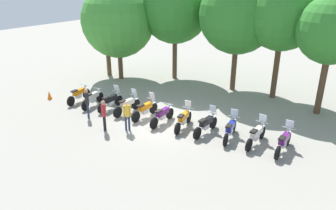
% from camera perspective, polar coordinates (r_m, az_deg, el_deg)
% --- Properties ---
extents(ground_plane, '(80.00, 80.00, 0.00)m').
position_cam_1_polar(ground_plane, '(17.33, -0.91, -3.28)').
color(ground_plane, gray).
extents(motorcycle_0, '(0.63, 2.18, 0.99)m').
position_cam_1_polar(motorcycle_0, '(20.92, -15.91, 1.87)').
color(motorcycle_0, black).
rests_on(motorcycle_0, ground_plane).
extents(motorcycle_1, '(0.67, 2.17, 0.99)m').
position_cam_1_polar(motorcycle_1, '(20.01, -13.52, 1.20)').
color(motorcycle_1, black).
rests_on(motorcycle_1, ground_plane).
extents(motorcycle_2, '(0.62, 2.19, 1.37)m').
position_cam_1_polar(motorcycle_2, '(19.31, -10.39, 0.74)').
color(motorcycle_2, black).
rests_on(motorcycle_2, ground_plane).
extents(motorcycle_3, '(0.62, 2.19, 1.37)m').
position_cam_1_polar(motorcycle_3, '(18.55, -7.40, 0.02)').
color(motorcycle_3, black).
rests_on(motorcycle_3, ground_plane).
extents(motorcycle_4, '(0.62, 2.19, 1.37)m').
position_cam_1_polar(motorcycle_4, '(17.85, -4.16, -0.74)').
color(motorcycle_4, black).
rests_on(motorcycle_4, ground_plane).
extents(motorcycle_5, '(0.62, 2.19, 0.99)m').
position_cam_1_polar(motorcycle_5, '(17.08, -1.03, -1.82)').
color(motorcycle_5, black).
rests_on(motorcycle_5, ground_plane).
extents(motorcycle_6, '(0.62, 2.18, 1.37)m').
position_cam_1_polar(motorcycle_6, '(16.57, 2.84, -2.58)').
color(motorcycle_6, black).
rests_on(motorcycle_6, ground_plane).
extents(motorcycle_7, '(0.62, 2.19, 1.37)m').
position_cam_1_polar(motorcycle_7, '(16.11, 6.94, -3.46)').
color(motorcycle_7, black).
rests_on(motorcycle_7, ground_plane).
extents(motorcycle_8, '(0.62, 2.18, 1.37)m').
position_cam_1_polar(motorcycle_8, '(15.79, 11.26, -4.30)').
color(motorcycle_8, black).
rests_on(motorcycle_8, ground_plane).
extents(motorcycle_9, '(0.62, 2.19, 1.37)m').
position_cam_1_polar(motorcycle_9, '(15.52, 15.77, -5.21)').
color(motorcycle_9, black).
rests_on(motorcycle_9, ground_plane).
extents(motorcycle_10, '(0.62, 2.19, 1.37)m').
position_cam_1_polar(motorcycle_10, '(15.29, 20.29, -6.24)').
color(motorcycle_10, black).
rests_on(motorcycle_10, ground_plane).
extents(person_0, '(0.34, 0.34, 1.65)m').
position_cam_1_polar(person_0, '(16.26, -7.46, -1.53)').
color(person_0, '#232D4C').
rests_on(person_0, ground_plane).
extents(person_1, '(0.37, 0.32, 1.72)m').
position_cam_1_polar(person_1, '(18.20, -14.50, 0.72)').
color(person_1, '#232D4C').
rests_on(person_1, ground_plane).
extents(person_2, '(0.30, 0.38, 1.66)m').
position_cam_1_polar(person_2, '(16.45, -11.59, -1.48)').
color(person_2, black).
rests_on(person_2, ground_plane).
extents(tree_0, '(3.35, 3.35, 6.11)m').
position_cam_1_polar(tree_0, '(25.63, -11.26, 14.86)').
color(tree_0, brown).
rests_on(tree_0, ground_plane).
extents(tree_1, '(5.46, 5.46, 7.19)m').
position_cam_1_polar(tree_1, '(24.54, -9.09, 14.83)').
color(tree_1, brown).
rests_on(tree_1, ground_plane).
extents(tree_2, '(5.21, 5.21, 7.98)m').
position_cam_1_polar(tree_2, '(24.29, 1.31, 17.16)').
color(tree_2, brown).
rests_on(tree_2, ground_plane).
extents(tree_3, '(5.20, 5.20, 7.79)m').
position_cam_1_polar(tree_3, '(21.98, 12.64, 15.69)').
color(tree_3, brown).
rests_on(tree_3, ground_plane).
extents(tree_4, '(4.42, 4.42, 7.58)m').
position_cam_1_polar(tree_4, '(21.05, 20.19, 15.11)').
color(tree_4, brown).
rests_on(tree_4, ground_plane).
extents(tree_5, '(3.75, 3.75, 6.74)m').
position_cam_1_polar(tree_5, '(19.36, 27.72, 11.96)').
color(tree_5, brown).
rests_on(tree_5, ground_plane).
extents(traffic_cone, '(0.32, 0.32, 0.55)m').
position_cam_1_polar(traffic_cone, '(22.08, -20.76, 1.69)').
color(traffic_cone, orange).
rests_on(traffic_cone, ground_plane).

